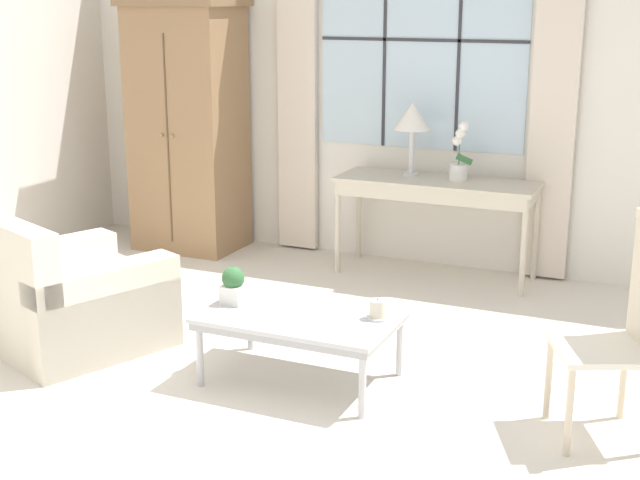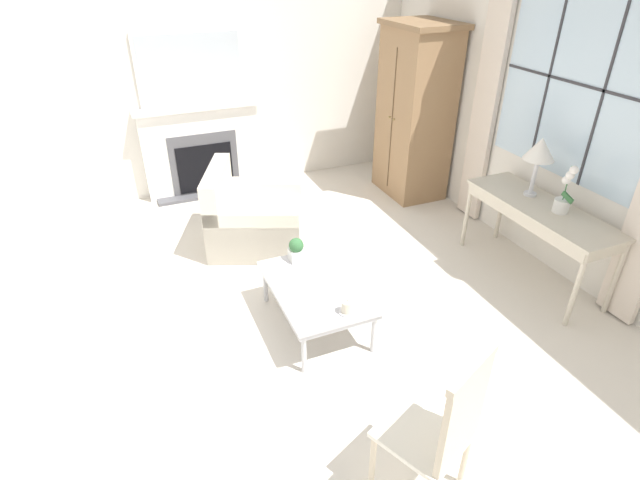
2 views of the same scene
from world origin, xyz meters
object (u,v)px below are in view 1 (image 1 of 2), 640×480
(side_chair_wooden, at_px, (627,320))
(table_lamp, at_px, (412,118))
(coffee_table, at_px, (301,320))
(potted_orchid, at_px, (459,158))
(potted_plant_small, at_px, (233,285))
(armoire, at_px, (188,126))
(pillar_candle, at_px, (378,310))
(console_table, at_px, (437,190))
(armchair_upholstered, at_px, (70,302))

(side_chair_wooden, bearing_deg, table_lamp, 129.35)
(side_chair_wooden, height_order, coffee_table, side_chair_wooden)
(potted_orchid, bearing_deg, table_lamp, 179.20)
(potted_plant_small, bearing_deg, table_lamp, 82.31)
(armoire, height_order, side_chair_wooden, armoire)
(table_lamp, bearing_deg, potted_orchid, -0.80)
(pillar_candle, bearing_deg, console_table, 98.27)
(coffee_table, distance_m, pillar_candle, 0.44)
(armoire, xyz_separation_m, table_lamp, (1.93, 0.09, 0.16))
(console_table, height_order, side_chair_wooden, side_chair_wooden)
(potted_orchid, distance_m, pillar_candle, 2.20)
(potted_orchid, xyz_separation_m, potted_plant_small, (-0.68, -2.24, -0.41))
(side_chair_wooden, bearing_deg, coffee_table, -178.83)
(armoire, distance_m, pillar_candle, 3.26)
(console_table, relative_size, potted_orchid, 3.42)
(coffee_table, xyz_separation_m, pillar_candle, (0.42, 0.08, 0.09))
(potted_orchid, xyz_separation_m, side_chair_wooden, (1.43, -2.20, -0.31))
(table_lamp, relative_size, potted_orchid, 1.27)
(potted_plant_small, bearing_deg, side_chair_wooden, 1.20)
(console_table, height_order, coffee_table, console_table)
(armchair_upholstered, xyz_separation_m, potted_plant_small, (1.10, 0.09, 0.23))
(side_chair_wooden, relative_size, pillar_candle, 8.84)
(pillar_candle, bearing_deg, coffee_table, -168.53)
(table_lamp, xyz_separation_m, potted_orchid, (0.38, -0.01, -0.28))
(armoire, height_order, potted_orchid, armoire)
(console_table, bearing_deg, pillar_candle, -81.73)
(table_lamp, bearing_deg, armchair_upholstered, -121.02)
(armoire, height_order, armchair_upholstered, armoire)
(console_table, bearing_deg, coffee_table, -92.95)
(table_lamp, height_order, pillar_candle, table_lamp)
(table_lamp, xyz_separation_m, pillar_candle, (0.53, -2.15, -0.75))
(armoire, xyz_separation_m, potted_plant_small, (1.62, -2.15, -0.53))
(armoire, xyz_separation_m, armchair_upholstered, (0.52, -2.24, -0.76))
(table_lamp, bearing_deg, coffee_table, -87.07)
(armoire, bearing_deg, table_lamp, 2.77)
(pillar_candle, bearing_deg, table_lamp, 103.87)
(console_table, distance_m, table_lamp, 0.57)
(table_lamp, bearing_deg, armoire, -177.23)
(armoire, relative_size, pillar_candle, 16.61)
(armchair_upholstered, xyz_separation_m, pillar_candle, (1.94, 0.18, 0.17))
(armoire, xyz_separation_m, coffee_table, (2.04, -2.15, -0.68))
(coffee_table, bearing_deg, side_chair_wooden, 1.17)
(coffee_table, bearing_deg, armoire, 133.58)
(armoire, distance_m, table_lamp, 1.94)
(console_table, bearing_deg, armoire, -179.04)
(armchair_upholstered, distance_m, pillar_candle, 1.95)
(armchair_upholstered, height_order, pillar_candle, armchair_upholstered)
(table_lamp, relative_size, coffee_table, 0.53)
(table_lamp, height_order, side_chair_wooden, table_lamp)
(potted_orchid, xyz_separation_m, armchair_upholstered, (-1.78, -2.33, -0.64))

